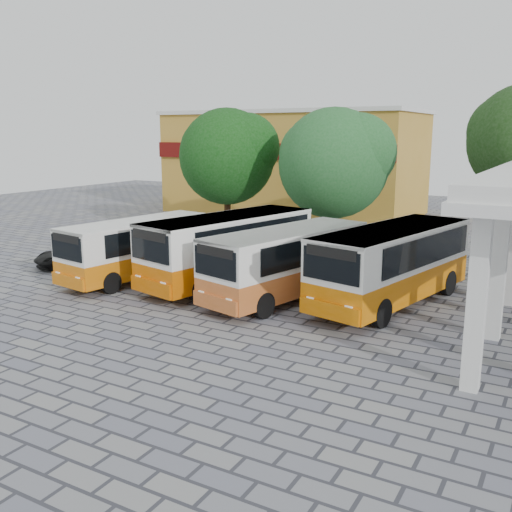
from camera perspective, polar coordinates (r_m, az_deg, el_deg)
The scene contains 9 objects.
ground at distance 20.91m, azimuth -0.06°, elevation -6.06°, with size 90.00×90.00×0.00m, color slate.
shophouse_block at distance 48.06m, azimuth 3.85°, elevation 9.33°, with size 20.40×10.40×8.30m.
bus_far_left at distance 26.42m, azimuth -11.63°, elevation 1.05°, with size 3.41×7.76×2.69m.
bus_centre_left at distance 24.91m, azimuth -2.75°, elevation 1.12°, with size 4.43×8.92×3.06m.
bus_centre_right at distance 22.77m, azimuth 3.12°, elevation -0.32°, with size 4.18×8.21×2.81m.
bus_far_right at distance 22.58m, azimuth 13.47°, elevation -0.44°, with size 4.29×8.78×3.01m.
tree_left at distance 35.87m, azimuth -2.80°, elevation 10.21°, with size 6.24×5.94×8.09m.
tree_middle at distance 32.42m, azimuth 7.93°, elevation 9.52°, with size 6.46×6.16×7.97m.
parked_car at distance 30.05m, azimuth -17.49°, elevation 0.15°, with size 1.89×4.11×1.14m, color black.
Camera 1 is at (9.78, -17.28, 6.56)m, focal length 40.00 mm.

